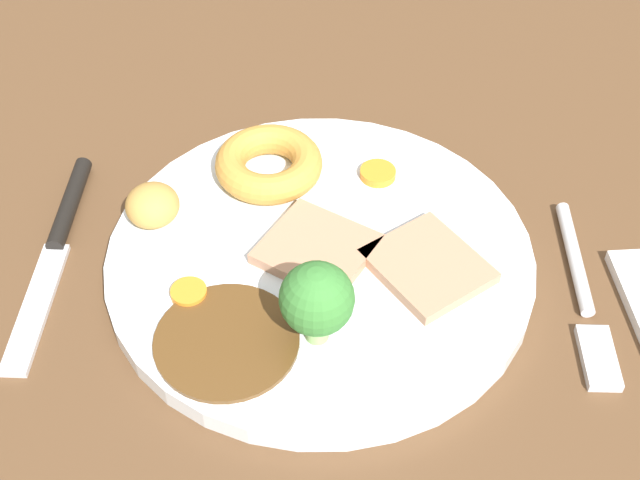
% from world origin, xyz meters
% --- Properties ---
extents(dining_table, '(1.20, 0.84, 0.04)m').
position_xyz_m(dining_table, '(0.00, 0.00, 0.02)').
color(dining_table, brown).
rests_on(dining_table, ground).
extents(dinner_plate, '(0.28, 0.28, 0.01)m').
position_xyz_m(dinner_plate, '(0.02, 0.02, 0.04)').
color(dinner_plate, white).
rests_on(dinner_plate, dining_table).
extents(gravy_pool, '(0.09, 0.09, 0.00)m').
position_xyz_m(gravy_pool, '(0.07, 0.10, 0.05)').
color(gravy_pool, '#563819').
rests_on(gravy_pool, dinner_plate).
extents(meat_slice_main, '(0.09, 0.09, 0.01)m').
position_xyz_m(meat_slice_main, '(-0.05, 0.03, 0.05)').
color(meat_slice_main, tan).
rests_on(meat_slice_main, dinner_plate).
extents(meat_slice_under, '(0.09, 0.08, 0.01)m').
position_xyz_m(meat_slice_under, '(0.02, 0.02, 0.05)').
color(meat_slice_under, tan).
rests_on(meat_slice_under, dinner_plate).
extents(yorkshire_pudding, '(0.08, 0.08, 0.02)m').
position_xyz_m(yorkshire_pudding, '(0.06, -0.05, 0.06)').
color(yorkshire_pudding, '#C68938').
rests_on(yorkshire_pudding, dinner_plate).
extents(roast_potato_left, '(0.04, 0.04, 0.03)m').
position_xyz_m(roast_potato_left, '(0.13, 0.00, 0.06)').
color(roast_potato_left, '#BC8C42').
rests_on(roast_potato_left, dinner_plate).
extents(carrot_coin_front, '(0.02, 0.02, 0.01)m').
position_xyz_m(carrot_coin_front, '(0.09, 0.06, 0.05)').
color(carrot_coin_front, orange).
rests_on(carrot_coin_front, dinner_plate).
extents(carrot_coin_back, '(0.03, 0.03, 0.01)m').
position_xyz_m(carrot_coin_back, '(-0.02, -0.06, 0.05)').
color(carrot_coin_back, orange).
rests_on(carrot_coin_back, dinner_plate).
extents(broccoli_floret, '(0.04, 0.04, 0.06)m').
position_xyz_m(broccoli_floret, '(0.01, 0.09, 0.08)').
color(broccoli_floret, '#8CB766').
rests_on(broccoli_floret, dinner_plate).
extents(fork, '(0.02, 0.15, 0.01)m').
position_xyz_m(fork, '(-0.15, 0.03, 0.04)').
color(fork, silver).
rests_on(fork, dining_table).
extents(knife, '(0.02, 0.19, 0.01)m').
position_xyz_m(knife, '(0.20, 0.01, 0.04)').
color(knife, black).
rests_on(knife, dining_table).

